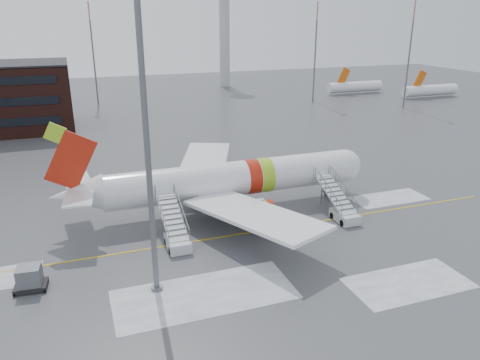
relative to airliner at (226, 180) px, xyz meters
name	(u,v)px	position (x,y,z in m)	size (l,w,h in m)	color
ground	(235,230)	(-0.83, -5.46, -3.42)	(260.00, 260.00, 0.00)	#494C4F
airliner	(226,180)	(0.00, 0.00, 0.00)	(35.03, 32.97, 11.18)	white
airstair_fwd	(341,209)	(10.74, -6.54, -2.35)	(2.05, 7.70, 3.48)	silver
airstair_aft	(176,235)	(-7.09, -6.54, -2.35)	(2.05, 7.70, 3.48)	silver
pushback_tug	(265,220)	(2.32, -5.76, -2.65)	(3.15, 2.46, 1.74)	black
uld_container	(30,279)	(-19.52, -10.07, -2.49)	(2.59, 1.99, 1.98)	black
light_mast_near	(145,116)	(-10.18, -13.50, 10.48)	(1.20, 1.20, 26.97)	#595B60
control_tower	(224,20)	(29.17, 89.54, 15.33)	(6.40, 6.40, 30.00)	#B2B5BA
light_mast_far_ne	(316,44)	(41.17, 56.54, 10.42)	(1.20, 1.20, 24.25)	#595B60
light_mast_far_n	(92,44)	(-8.83, 72.54, 10.42)	(1.20, 1.20, 24.25)	#595B60
light_mast_far_e	(410,46)	(57.17, 42.54, 10.42)	(1.20, 1.20, 24.25)	#595B60
distant_aircraft	(378,96)	(61.67, 58.54, -3.42)	(35.00, 18.00, 8.00)	#D8590C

